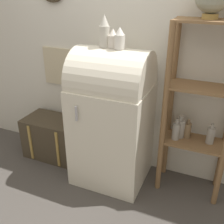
% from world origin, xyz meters
% --- Properties ---
extents(ground_plane, '(12.00, 12.00, 0.00)m').
position_xyz_m(ground_plane, '(0.00, 0.00, 0.00)').
color(ground_plane, '#4C4742').
extents(wall_back, '(7.00, 0.09, 2.70)m').
position_xyz_m(wall_back, '(-0.01, 0.57, 1.35)').
color(wall_back, silver).
rests_on(wall_back, ground_plane).
extents(refrigerator, '(0.72, 0.67, 1.38)m').
position_xyz_m(refrigerator, '(-0.00, 0.23, 0.71)').
color(refrigerator, silver).
rests_on(refrigerator, ground_plane).
extents(suitcase_trunk, '(0.67, 0.41, 0.48)m').
position_xyz_m(suitcase_trunk, '(-0.78, 0.31, 0.24)').
color(suitcase_trunk, '#423828').
rests_on(suitcase_trunk, ground_plane).
extents(shelf_unit, '(0.60, 0.33, 1.64)m').
position_xyz_m(shelf_unit, '(0.77, 0.37, 0.89)').
color(shelf_unit, olive).
rests_on(shelf_unit, ground_plane).
extents(vase_left, '(0.10, 0.10, 0.27)m').
position_xyz_m(vase_left, '(-0.07, 0.24, 1.51)').
color(vase_left, beige).
rests_on(vase_left, refrigerator).
extents(vase_center, '(0.09, 0.09, 0.16)m').
position_xyz_m(vase_center, '(0.01, 0.24, 1.46)').
color(vase_center, silver).
rests_on(vase_center, refrigerator).
extents(vase_right, '(0.09, 0.09, 0.18)m').
position_xyz_m(vase_right, '(0.08, 0.22, 1.47)').
color(vase_right, white).
rests_on(vase_right, refrigerator).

